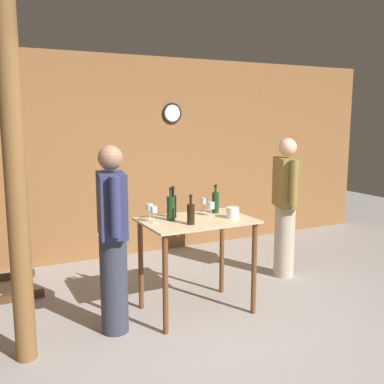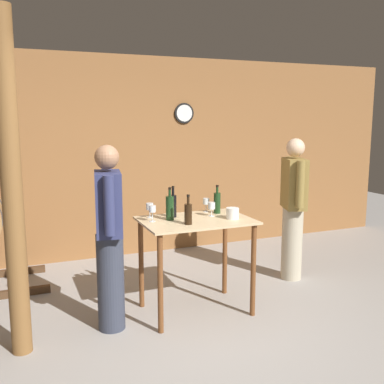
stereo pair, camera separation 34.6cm
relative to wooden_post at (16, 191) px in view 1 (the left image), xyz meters
name	(u,v)px [view 1 (the left image)]	position (x,y,z in m)	size (l,w,h in m)	color
ground_plane	(226,345)	(1.51, -0.54, -1.35)	(14.00, 14.00, 0.00)	#9E9993
back_wall	(118,158)	(1.52, 2.28, 0.00)	(8.40, 0.08, 2.70)	brown
tasting_table	(197,238)	(1.61, 0.18, -0.61)	(1.05, 0.72, 0.92)	#D1B284
wooden_post	(16,191)	(0.00, 0.00, 0.00)	(0.16, 0.16, 2.70)	brown
wine_bottle_far_left	(171,208)	(1.38, 0.26, -0.30)	(0.08, 0.08, 0.31)	#193819
wine_bottle_left	(173,205)	(1.45, 0.36, -0.31)	(0.07, 0.07, 0.31)	black
wine_bottle_center	(191,213)	(1.47, 0.03, -0.32)	(0.07, 0.07, 0.28)	black
wine_bottle_right	(215,202)	(1.92, 0.36, -0.31)	(0.07, 0.07, 0.29)	#193819
wine_glass_near_left	(154,210)	(1.20, 0.26, -0.31)	(0.07, 0.07, 0.15)	silver
wine_glass_near_center	(150,208)	(1.23, 0.43, -0.32)	(0.07, 0.07, 0.14)	silver
wine_glass_near_right	(211,206)	(1.81, 0.26, -0.32)	(0.07, 0.07, 0.14)	silver
wine_glass_far_side	(204,202)	(1.84, 0.46, -0.32)	(0.07, 0.07, 0.14)	silver
ice_bucket	(233,213)	(1.95, 0.08, -0.37)	(0.12, 0.12, 0.11)	white
person_host	(113,236)	(0.77, 0.13, -0.47)	(0.29, 0.58, 1.66)	#333847
person_visitor_with_scarf	(286,204)	(3.01, 0.59, -0.48)	(0.34, 0.56, 1.65)	#B7AD93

